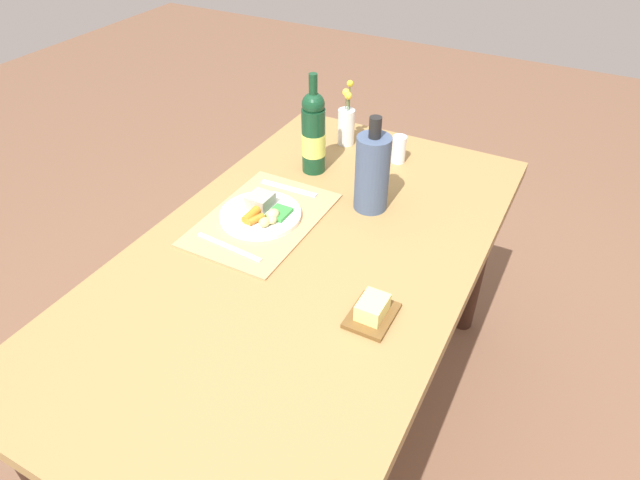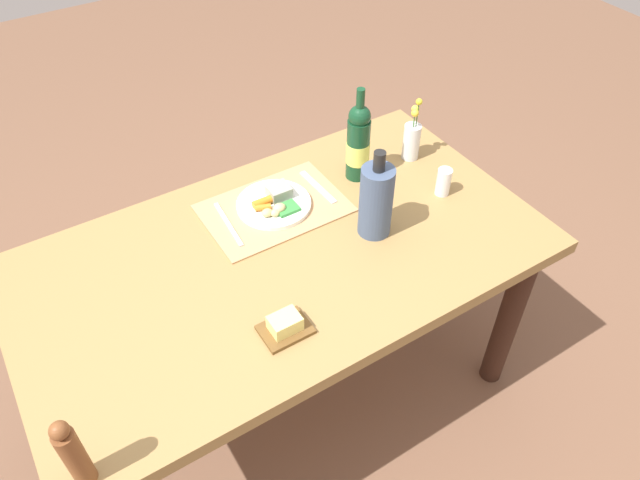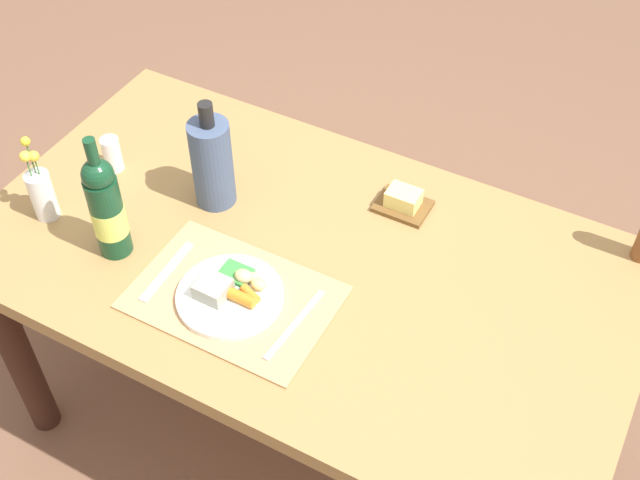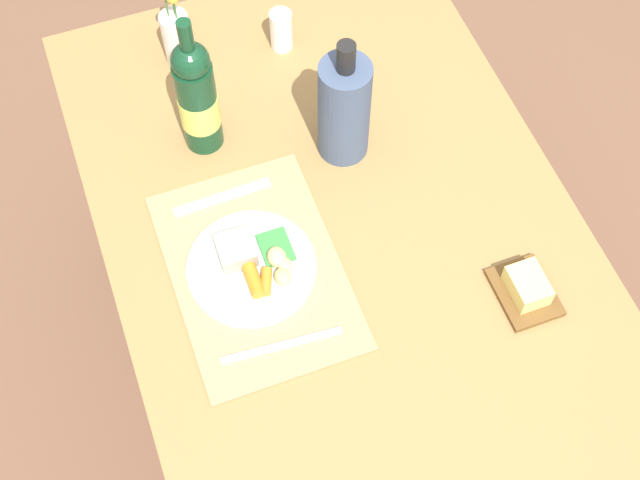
{
  "view_description": "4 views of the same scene",
  "coord_description": "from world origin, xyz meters",
  "views": [
    {
      "loc": [
        0.99,
        0.58,
        1.68
      ],
      "look_at": [
        -0.01,
        0.04,
        0.8
      ],
      "focal_mm": 30.72,
      "sensor_mm": 36.0,
      "label": 1
    },
    {
      "loc": [
        0.57,
        1.12,
        2.0
      ],
      "look_at": [
        -0.08,
        0.08,
        0.82
      ],
      "focal_mm": 33.76,
      "sensor_mm": 36.0,
      "label": 2
    },
    {
      "loc": [
        0.64,
        -1.1,
        2.14
      ],
      "look_at": [
        0.06,
        -0.03,
        0.86
      ],
      "focal_mm": 45.75,
      "sensor_mm": 36.0,
      "label": 3
    },
    {
      "loc": [
        0.68,
        -0.34,
        2.18
      ],
      "look_at": [
        -0.04,
        -0.07,
        0.84
      ],
      "focal_mm": 49.68,
      "sensor_mm": 36.0,
      "label": 4
    }
  ],
  "objects": [
    {
      "name": "flower_vase",
      "position": [
        -0.61,
        -0.17,
        0.82
      ],
      "size": [
        0.06,
        0.06,
        0.23
      ],
      "color": "silver",
      "rests_on": "dining_table"
    },
    {
      "name": "dining_table",
      "position": [
        0.0,
        0.0,
        0.64
      ],
      "size": [
        1.56,
        0.88,
        0.74
      ],
      "color": "olive",
      "rests_on": "ground_plane"
    },
    {
      "name": "cooler_bottle",
      "position": [
        -0.28,
        0.07,
        0.86
      ],
      "size": [
        0.1,
        0.1,
        0.29
      ],
      "color": "#425371",
      "rests_on": "dining_table"
    },
    {
      "name": "knife",
      "position": [
        0.09,
        -0.19,
        0.75
      ],
      "size": [
        0.03,
        0.22,
        0.0
      ],
      "primitive_type": "cube",
      "rotation": [
        0.0,
        0.0,
        -0.08
      ],
      "color": "silver",
      "rests_on": "placemat"
    },
    {
      "name": "butter_dish",
      "position": [
        0.14,
        0.26,
        0.77
      ],
      "size": [
        0.13,
        0.1,
        0.05
      ],
      "color": "brown",
      "rests_on": "dining_table"
    },
    {
      "name": "fork",
      "position": [
        -0.25,
        -0.19,
        0.75
      ],
      "size": [
        0.03,
        0.19,
        0.0
      ],
      "primitive_type": "cube",
      "rotation": [
        0.0,
        0.0,
        0.03
      ],
      "color": "silver",
      "rests_on": "placemat"
    },
    {
      "name": "salt_shaker",
      "position": [
        -0.58,
        0.04,
        0.79
      ],
      "size": [
        0.05,
        0.05,
        0.09
      ],
      "primitive_type": "cylinder",
      "color": "white",
      "rests_on": "dining_table"
    },
    {
      "name": "ground_plane",
      "position": [
        0.0,
        0.0,
        0.0
      ],
      "size": [
        8.0,
        8.0,
        0.0
      ],
      "primitive_type": "plane",
      "color": "brown"
    },
    {
      "name": "placemat",
      "position": [
        -0.07,
        -0.18,
        0.75
      ],
      "size": [
        0.44,
        0.3,
        0.01
      ],
      "primitive_type": "cube",
      "color": "tan",
      "rests_on": "dining_table"
    },
    {
      "name": "dinner_plate",
      "position": [
        -0.08,
        -0.19,
        0.76
      ],
      "size": [
        0.24,
        0.24,
        0.05
      ],
      "color": "white",
      "rests_on": "placemat"
    },
    {
      "name": "wine_bottle",
      "position": [
        -0.39,
        -0.18,
        0.88
      ],
      "size": [
        0.08,
        0.08,
        0.33
      ],
      "color": "#133F24",
      "rests_on": "dining_table"
    }
  ]
}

